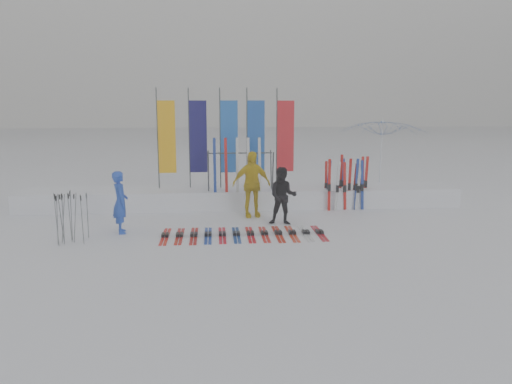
{
  "coord_description": "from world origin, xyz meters",
  "views": [
    {
      "loc": [
        -0.91,
        -11.3,
        3.29
      ],
      "look_at": [
        0.2,
        1.6,
        1.0
      ],
      "focal_mm": 35.0,
      "sensor_mm": 36.0,
      "label": 1
    }
  ],
  "objects": [
    {
      "name": "upright_skis",
      "position": [
        3.35,
        4.08,
        0.79
      ],
      "size": [
        1.44,
        1.12,
        1.69
      ],
      "color": "red",
      "rests_on": "ground"
    },
    {
      "name": "ground",
      "position": [
        0.0,
        0.0,
        0.0
      ],
      "size": [
        120.0,
        120.0,
        0.0
      ],
      "primitive_type": "plane",
      "color": "white",
      "rests_on": "ground"
    },
    {
      "name": "snow_bank",
      "position": [
        0.0,
        4.6,
        0.3
      ],
      "size": [
        14.0,
        1.6,
        0.6
      ],
      "primitive_type": "cube",
      "color": "white",
      "rests_on": "ground"
    },
    {
      "name": "ski_row",
      "position": [
        -0.18,
        0.98,
        0.04
      ],
      "size": [
        4.1,
        1.66,
        0.07
      ],
      "color": "red",
      "rests_on": "ground"
    },
    {
      "name": "person_yellow",
      "position": [
        0.19,
        3.09,
        0.97
      ],
      "size": [
        1.2,
        0.67,
        1.94
      ],
      "primitive_type": "imported",
      "rotation": [
        0.0,
        0.0,
        0.18
      ],
      "color": "yellow",
      "rests_on": "ground"
    },
    {
      "name": "pole_cluster",
      "position": [
        -4.38,
        0.66,
        0.6
      ],
      "size": [
        0.64,
        0.66,
        1.25
      ],
      "color": "#595B60",
      "rests_on": "ground"
    },
    {
      "name": "person_blue",
      "position": [
        -3.31,
        1.49,
        0.81
      ],
      "size": [
        0.53,
        0.67,
        1.61
      ],
      "primitive_type": "imported",
      "rotation": [
        0.0,
        0.0,
        1.85
      ],
      "color": "blue",
      "rests_on": "ground"
    },
    {
      "name": "ski_rack",
      "position": [
        -0.07,
        4.2,
        1.38
      ],
      "size": [
        2.04,
        0.8,
        1.23
      ],
      "color": "#383A3F",
      "rests_on": "ground"
    },
    {
      "name": "tent_canopy",
      "position": [
        5.21,
        6.34,
        1.41
      ],
      "size": [
        3.33,
        3.38,
        2.82
      ],
      "primitive_type": "imported",
      "rotation": [
        0.0,
        0.0,
        -0.08
      ],
      "color": "white",
      "rests_on": "ground"
    },
    {
      "name": "feather_flags",
      "position": [
        -0.48,
        4.82,
        2.24
      ],
      "size": [
        4.41,
        0.19,
        3.2
      ],
      "color": "#383A3F",
      "rests_on": "ground"
    },
    {
      "name": "person_black",
      "position": [
        0.98,
        2.04,
        0.8
      ],
      "size": [
        0.87,
        0.73,
        1.59
      ],
      "primitive_type": "imported",
      "rotation": [
        0.0,
        0.0,
        -0.18
      ],
      "color": "black",
      "rests_on": "ground"
    }
  ]
}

